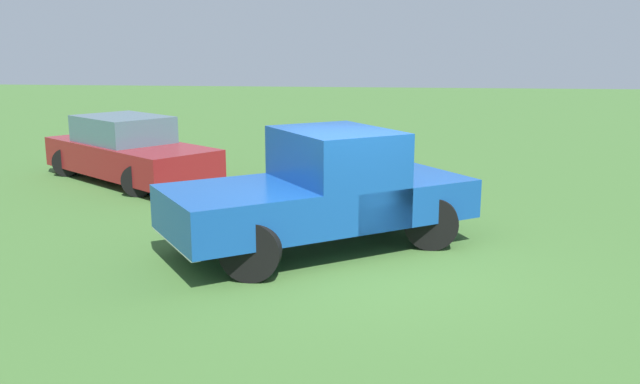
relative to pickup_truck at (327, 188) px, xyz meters
name	(u,v)px	position (x,y,z in m)	size (l,w,h in m)	color
ground_plane	(366,265)	(0.65, -0.76, -0.96)	(80.00, 80.00, 0.00)	#3D662D
pickup_truck	(327,188)	(0.00, 0.00, 0.00)	(4.93, 4.27, 1.83)	black
sedan_near	(128,151)	(-5.10, 4.70, -0.27)	(4.89, 4.31, 1.48)	black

